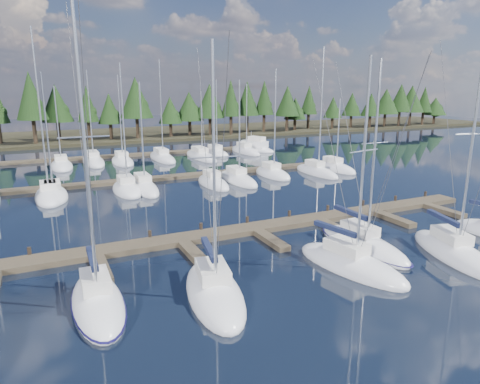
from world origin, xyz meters
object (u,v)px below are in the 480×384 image
front_sailboat_3 (350,264)px  main_dock (257,231)px  front_sailboat_4 (363,244)px  front_sailboat_5 (453,252)px  front_sailboat_2 (214,292)px  motor_yacht_right (255,148)px  front_sailboat_1 (98,302)px

front_sailboat_3 → main_dock: bearing=105.3°
front_sailboat_4 → front_sailboat_5: (4.54, -3.77, 0.01)m
front_sailboat_2 → front_sailboat_5: 16.83m
front_sailboat_2 → motor_yacht_right: front_sailboat_2 is taller
front_sailboat_3 → motor_yacht_right: (17.86, 47.98, 0.18)m
front_sailboat_1 → front_sailboat_2: (5.91, -1.49, -0.02)m
front_sailboat_1 → motor_yacht_right: 56.84m
main_dock → front_sailboat_3: bearing=-74.7°
front_sailboat_4 → front_sailboat_5: bearing=-39.8°
front_sailboat_1 → motor_yacht_right: (32.94, 46.32, 0.15)m
front_sailboat_5 → front_sailboat_1: bearing=172.3°
front_sailboat_2 → front_sailboat_3: bearing=-1.0°
main_dock → front_sailboat_3: size_ratio=3.22×
main_dock → front_sailboat_1: 14.45m
main_dock → motor_yacht_right: size_ratio=5.00×
front_sailboat_4 → front_sailboat_5: front_sailboat_5 is taller
main_dock → front_sailboat_4: (5.35, -6.03, 0.09)m
front_sailboat_2 → front_sailboat_5: (16.76, -1.55, 0.01)m
front_sailboat_1 → front_sailboat_4: bearing=2.3°
front_sailboat_1 → front_sailboat_2: size_ratio=1.15×
front_sailboat_1 → front_sailboat_5: bearing=-7.7°
front_sailboat_1 → front_sailboat_2: bearing=-14.2°
front_sailboat_3 → front_sailboat_5: (7.59, -1.39, 0.01)m
motor_yacht_right → front_sailboat_5: bearing=-101.8°
front_sailboat_2 → motor_yacht_right: bearing=60.5°
main_dock → front_sailboat_4: bearing=-48.4°
motor_yacht_right → front_sailboat_1: bearing=-125.4°
front_sailboat_2 → front_sailboat_4: size_ratio=1.03×
front_sailboat_2 → front_sailboat_3: 9.18m
front_sailboat_1 → motor_yacht_right: size_ratio=1.84×
front_sailboat_2 → main_dock: bearing=50.2°
front_sailboat_2 → front_sailboat_5: size_ratio=0.94×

